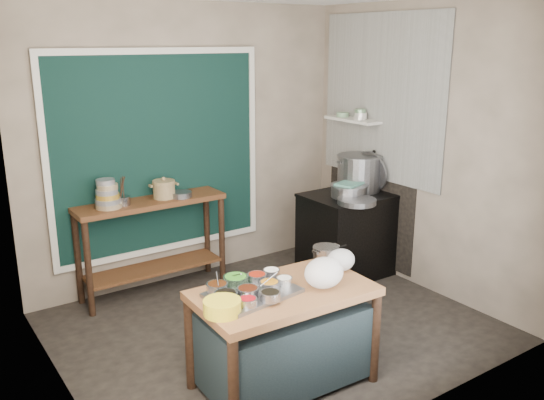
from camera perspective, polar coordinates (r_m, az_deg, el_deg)
floor at (r=5.18m, az=0.11°, el=-12.56°), size 3.50×3.00×0.02m
back_wall at (r=5.96m, az=-8.21°, el=5.47°), size 3.50×0.02×2.80m
left_wall at (r=3.98m, az=-21.21°, el=-0.53°), size 0.02×3.00×2.80m
right_wall at (r=5.84m, az=14.53°, el=4.93°), size 0.02×3.00×2.80m
curtain_panel at (r=5.79m, az=-11.12°, el=4.54°), size 2.10×0.02×1.90m
curtain_frame at (r=5.78m, az=-11.08°, el=4.52°), size 2.22×0.03×2.02m
tile_panel at (r=6.13m, az=10.75°, el=9.90°), size 0.02×1.70×1.70m
soot_patch at (r=6.42m, az=9.64°, el=-0.27°), size 0.01×1.30×1.30m
wall_shelf at (r=6.30m, az=8.01°, el=7.88°), size 0.22×0.70×0.03m
prep_table at (r=4.24m, az=1.14°, el=-13.47°), size 1.27×0.76×0.75m
back_counter at (r=5.77m, az=-11.72°, el=-4.55°), size 1.45×0.40×0.95m
stove_block at (r=6.17m, az=7.55°, el=-3.51°), size 0.90×0.68×0.85m
stove_top at (r=6.04m, az=7.70°, el=0.44°), size 0.92×0.69×0.03m
condiment_tray at (r=3.99m, az=-1.93°, el=-9.17°), size 0.64×0.50×0.03m
condiment_bowls at (r=3.97m, az=-2.37°, el=-8.61°), size 0.62×0.48×0.07m
yellow_basin at (r=3.73m, az=-4.95°, el=-10.52°), size 0.30×0.30×0.09m
saucepan at (r=4.57m, az=5.35°, el=-5.30°), size 0.23×0.23×0.12m
plastic_bag_a at (r=4.07m, az=5.16°, el=-7.19°), size 0.36×0.34×0.22m
plastic_bag_b at (r=4.38m, az=6.84°, el=-5.92°), size 0.28×0.26×0.17m
bowl_stack at (r=5.43m, az=-16.01°, el=0.43°), size 0.24×0.24×0.27m
utensil_cup at (r=5.51m, az=-14.54°, el=-0.06°), size 0.16×0.16×0.08m
ceramic_crock at (r=5.66m, az=-10.64°, el=0.96°), size 0.28×0.28×0.15m
wide_bowl at (r=5.68m, az=-9.00°, el=0.55°), size 0.23×0.23×0.05m
stock_pot at (r=6.16m, az=8.61°, el=2.67°), size 0.59×0.59×0.38m
pot_lid at (r=6.19m, az=9.85°, el=2.88°), size 0.12×0.44×0.43m
steamer at (r=5.92m, az=7.63°, el=0.92°), size 0.48×0.48×0.13m
green_cloth at (r=5.90m, az=7.66°, el=1.62°), size 0.32×0.28×0.02m
shallow_pan at (r=5.69m, az=8.40°, el=-0.13°), size 0.42×0.42×0.05m
shelf_bowl_stack at (r=6.21m, az=8.72°, el=8.36°), size 0.14×0.14×0.11m
shelf_bowl_green at (r=6.42m, az=7.01°, el=8.40°), size 0.18×0.18×0.05m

